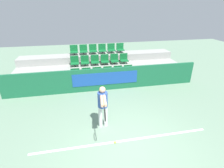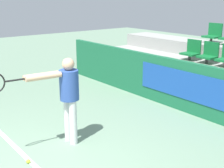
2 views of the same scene
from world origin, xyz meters
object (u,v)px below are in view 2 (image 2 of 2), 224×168
object	(u,v)px
stadium_chair_1	(185,74)
stadium_chair_12	(213,34)
stadium_chair_0	(168,70)
tennis_ball	(28,161)
stadium_chair_7	(209,54)
tennis_player	(65,92)
stadium_chair_2	(203,78)
stadium_chair_6	(192,51)

from	to	relation	value
stadium_chair_1	stadium_chair_12	size ratio (longest dim) A/B	1.00
stadium_chair_0	tennis_ball	distance (m)	4.51
stadium_chair_7	tennis_player	world-z (taller)	tennis_player
stadium_chair_7	stadium_chair_2	bearing A→B (deg)	-59.37
stadium_chair_0	stadium_chair_7	size ratio (longest dim) A/B	1.00
stadium_chair_6	stadium_chair_7	distance (m)	0.55
stadium_chair_0	stadium_chair_7	xyz separation A→B (m)	(0.55, 0.93, 0.39)
stadium_chair_0	tennis_player	xyz separation A→B (m)	(0.86, -3.50, 0.29)
tennis_player	stadium_chair_7	bearing A→B (deg)	99.28
tennis_ball	stadium_chair_7	bearing A→B (deg)	95.93
stadium_chair_2	stadium_chair_7	distance (m)	1.14
stadium_chair_2	stadium_chair_12	bearing A→B (deg)	120.63
stadium_chair_1	stadium_chair_2	xyz separation A→B (m)	(0.55, 0.00, 0.00)
stadium_chair_1	tennis_ball	distance (m)	4.41
stadium_chair_6	tennis_ball	xyz separation A→B (m)	(1.09, -5.26, -1.00)
stadium_chair_7	tennis_player	xyz separation A→B (m)	(0.31, -4.43, -0.10)
stadium_chair_2	tennis_ball	bearing A→B (deg)	-90.04
stadium_chair_12	tennis_ball	size ratio (longest dim) A/B	8.30
stadium_chair_0	stadium_chair_1	distance (m)	0.55
stadium_chair_6	tennis_ball	distance (m)	5.46
stadium_chair_0	stadium_chair_6	distance (m)	1.01
stadium_chair_1	stadium_chair_6	world-z (taller)	stadium_chair_6
stadium_chair_7	tennis_player	distance (m)	4.44
stadium_chair_2	stadium_chair_7	xyz separation A→B (m)	(-0.55, 0.93, 0.39)
stadium_chair_0	tennis_ball	world-z (taller)	stadium_chair_0
stadium_chair_2	tennis_player	world-z (taller)	tennis_player
stadium_chair_0	stadium_chair_2	distance (m)	1.10
stadium_chair_2	stadium_chair_12	xyz separation A→B (m)	(-1.10, 1.85, 0.78)
stadium_chair_0	stadium_chair_6	world-z (taller)	stadium_chair_6
stadium_chair_1	stadium_chair_2	distance (m)	0.55
stadium_chair_0	stadium_chair_7	distance (m)	1.14
stadium_chair_6	tennis_player	size ratio (longest dim) A/B	0.36
stadium_chair_0	stadium_chair_12	world-z (taller)	stadium_chair_12
stadium_chair_0	stadium_chair_1	xyz separation A→B (m)	(0.55, 0.00, 0.00)
stadium_chair_1	stadium_chair_12	bearing A→B (deg)	106.49
stadium_chair_2	stadium_chair_12	world-z (taller)	stadium_chair_12
stadium_chair_1	tennis_player	size ratio (longest dim) A/B	0.36
stadium_chair_0	stadium_chair_12	size ratio (longest dim) A/B	1.00
stadium_chair_12	tennis_player	xyz separation A→B (m)	(0.86, -5.35, -0.49)
tennis_ball	stadium_chair_2	bearing A→B (deg)	89.96
stadium_chair_0	stadium_chair_7	bearing A→B (deg)	59.37
stadium_chair_12	tennis_player	world-z (taller)	stadium_chair_12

